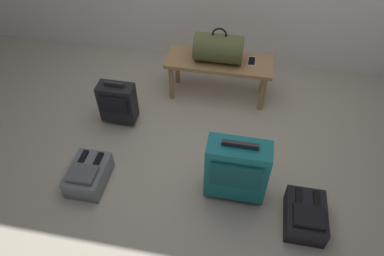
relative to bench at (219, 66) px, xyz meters
name	(u,v)px	position (x,y,z in m)	size (l,w,h in m)	color
ground_plane	(197,164)	(-0.04, -0.93, -0.35)	(6.60, 6.60, 0.00)	#B2A893
bench	(219,66)	(0.00, 0.00, 0.00)	(1.00, 0.36, 0.42)	#A87A4C
duffel_bag_olive	(219,48)	(-0.01, 0.00, 0.20)	(0.44, 0.26, 0.34)	#51562D
cell_phone	(252,61)	(0.30, 0.04, 0.07)	(0.07, 0.14, 0.01)	silver
suitcase_upright_teal	(237,170)	(0.29, -1.16, -0.05)	(0.45, 0.22, 0.59)	#14666B
suitcase_small_charcoal	(118,102)	(-0.84, -0.55, -0.11)	(0.32, 0.19, 0.46)	black
backpack_dark	(305,216)	(0.82, -1.32, -0.26)	(0.28, 0.38, 0.21)	black
backpack_grey	(88,175)	(-0.86, -1.26, -0.26)	(0.28, 0.38, 0.21)	slate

